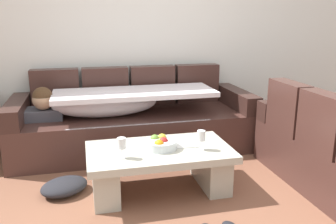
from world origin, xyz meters
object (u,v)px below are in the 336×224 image
object	(u,v)px
couch_along_wall	(130,121)
crumpled_garment	(64,186)
wine_glass_near_left	(122,144)
open_magazine	(180,144)
fruit_bowl	(160,143)
wine_glass_near_right	(201,136)
coffee_table	(159,164)

from	to	relation	value
couch_along_wall	crumpled_garment	xyz separation A→B (m)	(-0.69, -0.91, -0.27)
wine_glass_near_left	crumpled_garment	xyz separation A→B (m)	(-0.47, 0.27, -0.44)
couch_along_wall	open_magazine	size ratio (longest dim) A/B	9.26
fruit_bowl	crumpled_garment	distance (m)	0.89
fruit_bowl	wine_glass_near_right	world-z (taller)	wine_glass_near_right
wine_glass_near_left	wine_glass_near_right	world-z (taller)	same
open_magazine	crumpled_garment	world-z (taller)	open_magazine
wine_glass_near_right	wine_glass_near_left	bearing A→B (deg)	-177.81
coffee_table	open_magazine	world-z (taller)	open_magazine
wine_glass_near_left	open_magazine	distance (m)	0.57
open_magazine	couch_along_wall	bearing A→B (deg)	109.76
fruit_bowl	open_magazine	xyz separation A→B (m)	(0.19, 0.05, -0.04)
couch_along_wall	wine_glass_near_left	world-z (taller)	couch_along_wall
coffee_table	crumpled_garment	bearing A→B (deg)	169.97
couch_along_wall	fruit_bowl	size ratio (longest dim) A/B	9.26
open_magazine	crumpled_garment	bearing A→B (deg)	178.24
wine_glass_near_right	open_magazine	xyz separation A→B (m)	(-0.13, 0.16, -0.11)
wine_glass_near_right	open_magazine	bearing A→B (deg)	128.29
fruit_bowl	crumpled_garment	world-z (taller)	fruit_bowl
coffee_table	crumpled_garment	xyz separation A→B (m)	(-0.79, 0.14, -0.18)
fruit_bowl	crumpled_garment	bearing A→B (deg)	170.91
wine_glass_near_left	wine_glass_near_right	distance (m)	0.66
coffee_table	wine_glass_near_right	bearing A→B (deg)	-17.81
couch_along_wall	coffee_table	size ratio (longest dim) A/B	2.16
wine_glass_near_left	open_magazine	size ratio (longest dim) A/B	0.59
couch_along_wall	fruit_bowl	bearing A→B (deg)	-83.81
wine_glass_near_right	couch_along_wall	bearing A→B (deg)	110.35
wine_glass_near_left	couch_along_wall	bearing A→B (deg)	79.27
couch_along_wall	wine_glass_near_left	distance (m)	1.22
coffee_table	wine_glass_near_left	world-z (taller)	wine_glass_near_left
open_magazine	wine_glass_near_right	bearing A→B (deg)	-48.75
coffee_table	wine_glass_near_left	xyz separation A→B (m)	(-0.33, -0.13, 0.26)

